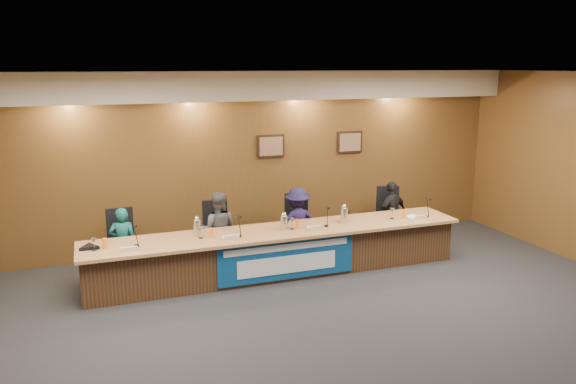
% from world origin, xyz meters
% --- Properties ---
extents(floor, '(10.00, 10.00, 0.00)m').
position_xyz_m(floor, '(0.00, 0.00, 0.00)').
color(floor, black).
rests_on(floor, ground).
extents(ceiling, '(10.00, 8.00, 0.04)m').
position_xyz_m(ceiling, '(0.00, 0.00, 3.20)').
color(ceiling, silver).
rests_on(ceiling, wall_back).
extents(wall_back, '(10.00, 0.04, 3.20)m').
position_xyz_m(wall_back, '(0.00, 4.00, 1.60)').
color(wall_back, '#573819').
rests_on(wall_back, floor).
extents(soffit, '(10.00, 0.50, 0.50)m').
position_xyz_m(soffit, '(0.00, 3.75, 2.95)').
color(soffit, beige).
rests_on(soffit, wall_back).
extents(dais_body, '(6.00, 0.80, 0.70)m').
position_xyz_m(dais_body, '(0.00, 2.40, 0.35)').
color(dais_body, '#412816').
rests_on(dais_body, floor).
extents(dais_top, '(6.10, 0.95, 0.05)m').
position_xyz_m(dais_top, '(0.00, 2.35, 0.72)').
color(dais_top, '#A97445').
rests_on(dais_top, dais_body).
extents(banner, '(2.20, 0.02, 0.65)m').
position_xyz_m(banner, '(0.00, 1.99, 0.38)').
color(banner, navy).
rests_on(banner, dais_body).
extents(banner_text_upper, '(2.00, 0.01, 0.10)m').
position_xyz_m(banner_text_upper, '(0.00, 1.97, 0.58)').
color(banner_text_upper, silver).
rests_on(banner_text_upper, banner).
extents(banner_text_lower, '(1.60, 0.01, 0.28)m').
position_xyz_m(banner_text_lower, '(0.00, 1.97, 0.30)').
color(banner_text_lower, silver).
rests_on(banner_text_lower, banner).
extents(wall_photo_left, '(0.52, 0.04, 0.42)m').
position_xyz_m(wall_photo_left, '(0.40, 3.97, 1.85)').
color(wall_photo_left, black).
rests_on(wall_photo_left, wall_back).
extents(wall_photo_right, '(0.52, 0.04, 0.42)m').
position_xyz_m(wall_photo_right, '(2.00, 3.97, 1.85)').
color(wall_photo_right, black).
rests_on(wall_photo_right, wall_back).
extents(panelist_a, '(0.46, 0.33, 1.16)m').
position_xyz_m(panelist_a, '(-2.35, 3.03, 0.58)').
color(panelist_a, '#0F4F4E').
rests_on(panelist_a, floor).
extents(panelist_b, '(0.75, 0.67, 1.29)m').
position_xyz_m(panelist_b, '(-0.83, 3.03, 0.64)').
color(panelist_b, '#4B4B4F').
rests_on(panelist_b, floor).
extents(panelist_c, '(0.81, 0.47, 1.25)m').
position_xyz_m(panelist_c, '(0.57, 3.03, 0.62)').
color(panelist_c, '#18133C').
rests_on(panelist_c, floor).
extents(panelist_d, '(0.78, 0.52, 1.23)m').
position_xyz_m(panelist_d, '(2.44, 3.03, 0.61)').
color(panelist_d, black).
rests_on(panelist_d, floor).
extents(office_chair_a, '(0.50, 0.50, 0.08)m').
position_xyz_m(office_chair_a, '(-2.35, 3.13, 0.48)').
color(office_chair_a, black).
rests_on(office_chair_a, floor).
extents(office_chair_b, '(0.53, 0.53, 0.08)m').
position_xyz_m(office_chair_b, '(-0.83, 3.13, 0.48)').
color(office_chair_b, black).
rests_on(office_chair_b, floor).
extents(office_chair_c, '(0.63, 0.63, 0.08)m').
position_xyz_m(office_chair_c, '(0.57, 3.13, 0.48)').
color(office_chair_c, black).
rests_on(office_chair_c, floor).
extents(office_chair_d, '(0.62, 0.62, 0.08)m').
position_xyz_m(office_chair_d, '(2.44, 3.13, 0.48)').
color(office_chair_d, black).
rests_on(office_chair_d, floor).
extents(nameplate_a, '(0.24, 0.08, 0.10)m').
position_xyz_m(nameplate_a, '(-2.32, 2.06, 0.80)').
color(nameplate_a, white).
rests_on(nameplate_a, dais_top).
extents(microphone_a, '(0.07, 0.07, 0.02)m').
position_xyz_m(microphone_a, '(-2.20, 2.28, 0.76)').
color(microphone_a, black).
rests_on(microphone_a, dais_top).
extents(juice_glass_a, '(0.06, 0.06, 0.15)m').
position_xyz_m(juice_glass_a, '(-2.64, 2.33, 0.82)').
color(juice_glass_a, orange).
rests_on(juice_glass_a, dais_top).
extents(water_glass_a, '(0.08, 0.08, 0.18)m').
position_xyz_m(water_glass_a, '(-2.78, 2.29, 0.84)').
color(water_glass_a, silver).
rests_on(water_glass_a, dais_top).
extents(nameplate_b, '(0.24, 0.08, 0.10)m').
position_xyz_m(nameplate_b, '(-0.84, 2.11, 0.80)').
color(nameplate_b, white).
rests_on(nameplate_b, dais_top).
extents(microphone_b, '(0.07, 0.07, 0.02)m').
position_xyz_m(microphone_b, '(-0.69, 2.24, 0.76)').
color(microphone_b, black).
rests_on(microphone_b, dais_top).
extents(juice_glass_b, '(0.06, 0.06, 0.15)m').
position_xyz_m(juice_glass_b, '(-1.10, 2.32, 0.82)').
color(juice_glass_b, orange).
rests_on(juice_glass_b, dais_top).
extents(water_glass_b, '(0.08, 0.08, 0.18)m').
position_xyz_m(water_glass_b, '(-1.26, 2.33, 0.84)').
color(water_glass_b, silver).
rests_on(water_glass_b, dais_top).
extents(nameplate_c, '(0.24, 0.08, 0.10)m').
position_xyz_m(nameplate_c, '(0.54, 2.14, 0.80)').
color(nameplate_c, white).
rests_on(nameplate_c, dais_top).
extents(microphone_c, '(0.07, 0.07, 0.02)m').
position_xyz_m(microphone_c, '(0.78, 2.28, 0.76)').
color(microphone_c, black).
rests_on(microphone_c, dais_top).
extents(juice_glass_c, '(0.06, 0.06, 0.15)m').
position_xyz_m(juice_glass_c, '(0.30, 2.32, 0.82)').
color(juice_glass_c, orange).
rests_on(juice_glass_c, dais_top).
extents(water_glass_c, '(0.08, 0.08, 0.18)m').
position_xyz_m(water_glass_c, '(0.20, 2.31, 0.84)').
color(water_glass_c, silver).
rests_on(water_glass_c, dais_top).
extents(nameplate_d, '(0.24, 0.08, 0.10)m').
position_xyz_m(nameplate_d, '(2.45, 2.11, 0.80)').
color(nameplate_d, white).
rests_on(nameplate_d, dais_top).
extents(microphone_d, '(0.07, 0.07, 0.02)m').
position_xyz_m(microphone_d, '(2.64, 2.24, 0.76)').
color(microphone_d, black).
rests_on(microphone_d, dais_top).
extents(juice_glass_d, '(0.06, 0.06, 0.15)m').
position_xyz_m(juice_glass_d, '(2.22, 2.26, 0.82)').
color(juice_glass_d, orange).
rests_on(juice_glass_d, dais_top).
extents(water_glass_d, '(0.08, 0.08, 0.18)m').
position_xyz_m(water_glass_d, '(2.02, 2.32, 0.84)').
color(water_glass_d, silver).
rests_on(water_glass_d, dais_top).
extents(carafe_left, '(0.11, 0.11, 0.26)m').
position_xyz_m(carafe_left, '(-1.29, 2.45, 0.88)').
color(carafe_left, silver).
rests_on(carafe_left, dais_top).
extents(carafe_mid, '(0.12, 0.12, 0.22)m').
position_xyz_m(carafe_mid, '(0.08, 2.35, 0.86)').
color(carafe_mid, silver).
rests_on(carafe_mid, dais_top).
extents(carafe_right, '(0.13, 0.13, 0.25)m').
position_xyz_m(carafe_right, '(1.15, 2.39, 0.87)').
color(carafe_right, silver).
rests_on(carafe_right, dais_top).
extents(speakerphone, '(0.32, 0.32, 0.05)m').
position_xyz_m(speakerphone, '(-2.85, 2.39, 0.78)').
color(speakerphone, black).
rests_on(speakerphone, dais_top).
extents(paper_stack, '(0.26, 0.33, 0.01)m').
position_xyz_m(paper_stack, '(2.42, 2.28, 0.75)').
color(paper_stack, white).
rests_on(paper_stack, dais_top).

